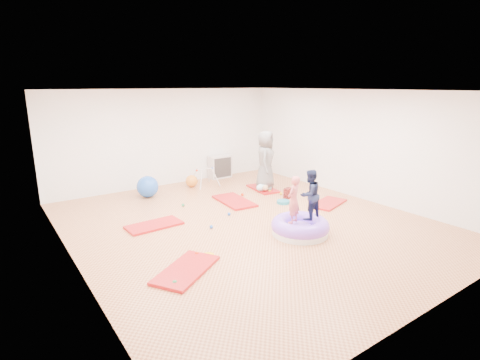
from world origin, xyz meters
TOP-DOWN VIEW (x-y plane):
  - room at (0.00, 0.00)m, footprint 7.01×8.01m
  - gym_mat_front_left at (-2.10, -1.18)m, footprint 1.37×1.18m
  - gym_mat_mid_left at (-1.75, 0.98)m, footprint 1.17×0.62m
  - gym_mat_center_back at (0.59, 1.40)m, footprint 0.77×1.36m
  - gym_mat_right at (2.43, -0.10)m, footprint 1.21×0.85m
  - gym_mat_rear_right at (1.93, 1.90)m, footprint 0.69×1.14m
  - inflatable_cushion at (0.49, -1.10)m, footprint 1.16×1.16m
  - child_pink at (0.30, -1.09)m, footprint 0.40×0.34m
  - child_navy at (0.69, -1.12)m, footprint 0.53×0.43m
  - adult_caregiver at (1.95, 1.84)m, footprint 0.93×0.93m
  - infant at (1.73, 1.67)m, footprint 0.34×0.35m
  - ball_pit_balls at (0.21, 0.53)m, footprint 4.81×3.35m
  - exercise_ball_blue at (-1.05, 3.08)m, footprint 0.57×0.57m
  - exercise_ball_orange at (0.39, 3.32)m, footprint 0.35×0.35m
  - infant_play_gym at (0.73, 3.14)m, footprint 0.69×0.66m
  - cube_shelf at (1.67, 3.79)m, footprint 0.72×0.35m
  - balance_disc at (1.54, 0.60)m, footprint 0.32×0.32m
  - backpack at (1.94, 0.87)m, footprint 0.27×0.21m
  - yellow_toy at (-1.54, -0.92)m, footprint 0.22×0.22m

SIDE VIEW (x-z plane):
  - yellow_toy at x=-1.54m, z-range 0.00..0.03m
  - gym_mat_rear_right at x=1.93m, z-range 0.00..0.04m
  - gym_mat_right at x=2.43m, z-range 0.00..0.05m
  - gym_mat_mid_left at x=-1.75m, z-range 0.00..0.05m
  - gym_mat_front_left at x=-2.10m, z-range 0.00..0.05m
  - gym_mat_center_back at x=0.59m, z-range 0.00..0.05m
  - balance_disc at x=1.54m, z-range 0.00..0.07m
  - ball_pit_balls at x=0.21m, z-range 0.00..0.08m
  - backpack at x=1.94m, z-range 0.00..0.27m
  - inflatable_cushion at x=0.49m, z-range -0.04..0.33m
  - infant at x=1.73m, z-range 0.05..0.25m
  - exercise_ball_orange at x=0.39m, z-range 0.00..0.35m
  - exercise_ball_blue at x=-1.05m, z-range 0.00..0.57m
  - infant_play_gym at x=0.73m, z-range 0.09..0.62m
  - cube_shelf at x=1.67m, z-range 0.00..0.72m
  - child_pink at x=0.30m, z-range 0.34..1.27m
  - child_navy at x=0.69m, z-range 0.34..1.35m
  - adult_caregiver at x=1.95m, z-range 0.04..1.68m
  - room at x=0.00m, z-range 0.00..2.80m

